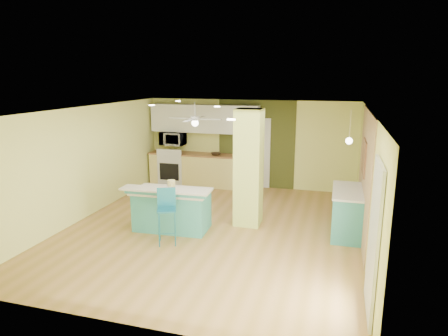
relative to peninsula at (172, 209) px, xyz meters
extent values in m
cube|color=olive|center=(0.81, 0.26, -0.45)|extent=(6.00, 7.00, 0.01)
cube|color=white|center=(0.81, 0.26, 2.06)|extent=(6.00, 7.00, 0.01)
cube|color=#E5E87C|center=(0.81, 3.77, 0.80)|extent=(6.00, 0.01, 2.50)
cube|color=#E5E87C|center=(0.81, -3.24, 0.80)|extent=(6.00, 0.01, 2.50)
cube|color=#E5E87C|center=(-2.19, 0.26, 0.80)|extent=(0.01, 7.00, 2.50)
cube|color=#E5E87C|center=(3.82, 0.26, 0.80)|extent=(0.01, 7.00, 2.50)
cube|color=#987757|center=(3.80, 0.86, 0.80)|extent=(0.02, 3.40, 2.50)
cube|color=#42471C|center=(1.01, 3.75, 0.80)|extent=(2.20, 0.02, 2.50)
cube|color=silver|center=(1.01, 3.72, 0.55)|extent=(0.82, 0.05, 2.00)
cube|color=silver|center=(3.78, -2.04, 0.60)|extent=(0.04, 1.08, 2.10)
cube|color=#BFCF60|center=(1.46, 0.76, 0.80)|extent=(0.55, 0.55, 2.50)
cube|color=#E0CF75|center=(-0.49, 3.46, 0.00)|extent=(3.20, 0.60, 0.90)
cube|color=brown|center=(-0.49, 3.46, 0.47)|extent=(3.25, 0.63, 0.04)
cube|color=silver|center=(-1.44, 3.46, 0.00)|extent=(0.76, 0.64, 0.90)
cube|color=black|center=(-1.44, 3.13, -0.03)|extent=(0.59, 0.02, 0.50)
cube|color=silver|center=(-1.44, 3.16, 0.54)|extent=(0.76, 0.06, 0.18)
cube|color=white|center=(-0.49, 3.58, 1.50)|extent=(3.20, 0.34, 0.80)
imported|color=silver|center=(-1.44, 3.46, 0.90)|extent=(0.70, 0.48, 0.39)
cylinder|color=silver|center=(-0.29, 2.26, 1.85)|extent=(0.03, 0.03, 0.40)
cylinder|color=silver|center=(-0.29, 2.26, 1.65)|extent=(0.24, 0.24, 0.10)
sphere|color=white|center=(-0.29, 2.26, 1.53)|extent=(0.18, 0.18, 0.18)
cylinder|color=white|center=(3.46, 1.01, 1.74)|extent=(0.01, 0.01, 0.62)
sphere|color=white|center=(3.46, 1.01, 1.43)|extent=(0.14, 0.14, 0.14)
cube|color=brown|center=(3.78, 1.06, 1.10)|extent=(0.03, 0.90, 0.70)
cube|color=teal|center=(0.00, 0.02, -0.05)|extent=(1.54, 0.83, 0.80)
cube|color=beige|center=(0.00, 0.02, 0.37)|extent=(1.63, 0.92, 0.04)
cube|color=teal|center=(0.02, -0.34, 0.45)|extent=(1.70, 0.21, 0.12)
cube|color=beige|center=(0.02, -0.34, 0.50)|extent=(1.83, 0.46, 0.04)
cylinder|color=#1E6D87|center=(0.13, -0.91, -0.11)|extent=(0.02, 0.02, 0.67)
cylinder|color=#1E6D87|center=(0.41, -0.80, -0.11)|extent=(0.02, 0.02, 0.67)
cylinder|color=#1E6D87|center=(0.02, -0.64, -0.11)|extent=(0.02, 0.02, 0.67)
cylinder|color=#1E6D87|center=(0.29, -0.52, -0.11)|extent=(0.02, 0.02, 0.67)
cube|color=#1E6D87|center=(0.21, -0.72, 0.24)|extent=(0.47, 0.47, 0.03)
cube|color=#1E6D87|center=(0.15, -0.57, 0.44)|extent=(0.34, 0.16, 0.37)
cube|color=teal|center=(3.51, 0.78, -0.01)|extent=(0.57, 1.37, 0.88)
cube|color=silver|center=(3.51, 0.78, 0.45)|extent=(0.61, 1.43, 0.04)
imported|color=#372516|center=(-0.08, 3.37, 0.53)|extent=(0.36, 0.36, 0.07)
cylinder|color=yellow|center=(-0.09, 0.23, 0.47)|extent=(0.17, 0.17, 0.16)
camera|label=1|loc=(3.25, -7.30, 2.71)|focal=32.00mm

